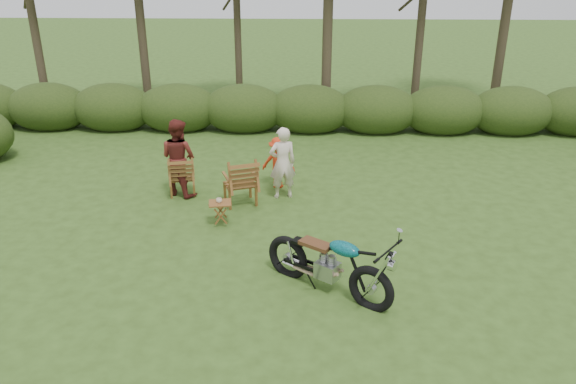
{
  "coord_description": "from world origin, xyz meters",
  "views": [
    {
      "loc": [
        -0.09,
        -7.53,
        5.01
      ],
      "look_at": [
        -0.42,
        2.05,
        0.9
      ],
      "focal_mm": 35.0,
      "sensor_mm": 36.0,
      "label": 1
    }
  ],
  "objects_px": {
    "lawn_chair_right": "(241,203)",
    "side_table": "(221,213)",
    "adult_a": "(283,197)",
    "child": "(278,186)",
    "adult_b": "(182,194)",
    "cup": "(219,200)",
    "motorcycle": "(327,289)",
    "lawn_chair_left": "(183,194)"
  },
  "relations": [
    {
      "from": "lawn_chair_left",
      "to": "adult_b",
      "type": "xyz_separation_m",
      "value": [
        -0.04,
        0.0,
        0.0
      ]
    },
    {
      "from": "lawn_chair_right",
      "to": "child",
      "type": "relative_size",
      "value": 0.89
    },
    {
      "from": "lawn_chair_left",
      "to": "adult_b",
      "type": "distance_m",
      "value": 0.04
    },
    {
      "from": "side_table",
      "to": "adult_a",
      "type": "relative_size",
      "value": 0.29
    },
    {
      "from": "adult_a",
      "to": "child",
      "type": "distance_m",
      "value": 0.62
    },
    {
      "from": "adult_a",
      "to": "lawn_chair_left",
      "type": "bearing_deg",
      "value": -18.19
    },
    {
      "from": "adult_a",
      "to": "child",
      "type": "relative_size",
      "value": 1.35
    },
    {
      "from": "lawn_chair_right",
      "to": "side_table",
      "type": "relative_size",
      "value": 2.25
    },
    {
      "from": "motorcycle",
      "to": "lawn_chair_left",
      "type": "bearing_deg",
      "value": 164.77
    },
    {
      "from": "adult_a",
      "to": "child",
      "type": "xyz_separation_m",
      "value": [
        -0.13,
        0.6,
        0.0
      ]
    },
    {
      "from": "lawn_chair_left",
      "to": "child",
      "type": "relative_size",
      "value": 0.77
    },
    {
      "from": "side_table",
      "to": "adult_b",
      "type": "bearing_deg",
      "value": 126.89
    },
    {
      "from": "adult_b",
      "to": "child",
      "type": "relative_size",
      "value": 1.46
    },
    {
      "from": "cup",
      "to": "adult_b",
      "type": "xyz_separation_m",
      "value": [
        -1.1,
        1.49,
        -0.51
      ]
    },
    {
      "from": "lawn_chair_left",
      "to": "cup",
      "type": "distance_m",
      "value": 1.89
    },
    {
      "from": "motorcycle",
      "to": "lawn_chair_left",
      "type": "distance_m",
      "value": 4.9
    },
    {
      "from": "side_table",
      "to": "cup",
      "type": "xyz_separation_m",
      "value": [
        -0.02,
        -0.01,
        0.28
      ]
    },
    {
      "from": "side_table",
      "to": "cup",
      "type": "bearing_deg",
      "value": -157.43
    },
    {
      "from": "lawn_chair_right",
      "to": "side_table",
      "type": "bearing_deg",
      "value": 53.86
    },
    {
      "from": "cup",
      "to": "child",
      "type": "relative_size",
      "value": 0.1
    },
    {
      "from": "motorcycle",
      "to": "lawn_chair_right",
      "type": "distance_m",
      "value": 3.76
    },
    {
      "from": "lawn_chair_right",
      "to": "cup",
      "type": "distance_m",
      "value": 1.18
    },
    {
      "from": "motorcycle",
      "to": "side_table",
      "type": "height_order",
      "value": "motorcycle"
    },
    {
      "from": "lawn_chair_right",
      "to": "lawn_chair_left",
      "type": "relative_size",
      "value": 1.15
    },
    {
      "from": "cup",
      "to": "adult_b",
      "type": "height_order",
      "value": "adult_b"
    },
    {
      "from": "lawn_chair_right",
      "to": "cup",
      "type": "bearing_deg",
      "value": 53.13
    },
    {
      "from": "motorcycle",
      "to": "adult_b",
      "type": "distance_m",
      "value": 4.93
    },
    {
      "from": "adult_a",
      "to": "cup",
      "type": "bearing_deg",
      "value": 33.65
    },
    {
      "from": "lawn_chair_left",
      "to": "adult_a",
      "type": "xyz_separation_m",
      "value": [
        2.25,
        -0.1,
        0.0
      ]
    },
    {
      "from": "lawn_chair_right",
      "to": "lawn_chair_left",
      "type": "distance_m",
      "value": 1.43
    },
    {
      "from": "lawn_chair_left",
      "to": "cup",
      "type": "xyz_separation_m",
      "value": [
        1.06,
        -1.48,
        0.51
      ]
    },
    {
      "from": "side_table",
      "to": "child",
      "type": "relative_size",
      "value": 0.39
    },
    {
      "from": "lawn_chair_right",
      "to": "cup",
      "type": "height_order",
      "value": "cup"
    },
    {
      "from": "lawn_chair_right",
      "to": "child",
      "type": "xyz_separation_m",
      "value": [
        0.77,
        0.97,
        0.0
      ]
    },
    {
      "from": "adult_a",
      "to": "adult_b",
      "type": "distance_m",
      "value": 2.29
    },
    {
      "from": "adult_b",
      "to": "adult_a",
      "type": "bearing_deg",
      "value": -152.59
    },
    {
      "from": "side_table",
      "to": "adult_a",
      "type": "distance_m",
      "value": 1.82
    },
    {
      "from": "side_table",
      "to": "adult_b",
      "type": "distance_m",
      "value": 1.87
    },
    {
      "from": "lawn_chair_right",
      "to": "side_table",
      "type": "distance_m",
      "value": 1.07
    },
    {
      "from": "lawn_chair_right",
      "to": "child",
      "type": "height_order",
      "value": "child"
    },
    {
      "from": "motorcycle",
      "to": "cup",
      "type": "bearing_deg",
      "value": 167.17
    },
    {
      "from": "side_table",
      "to": "adult_a",
      "type": "xyz_separation_m",
      "value": [
        1.18,
        1.38,
        -0.23
      ]
    }
  ]
}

